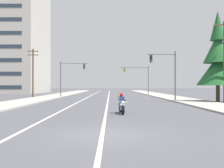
{
  "coord_description": "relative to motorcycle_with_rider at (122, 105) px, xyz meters",
  "views": [
    {
      "loc": [
        0.2,
        -10.98,
        1.97
      ],
      "look_at": [
        0.4,
        23.27,
        2.18
      ],
      "focal_mm": 43.35,
      "sensor_mm": 36.0,
      "label": 1
    }
  ],
  "objects": [
    {
      "name": "ground_plane",
      "position": [
        -1.0,
        -8.09,
        -0.59
      ],
      "size": [
        400.0,
        400.0,
        0.0
      ],
      "primitive_type": "plane",
      "color": "#47474C"
    },
    {
      "name": "lane_stripe_center",
      "position": [
        -1.13,
        36.91,
        -0.58
      ],
      "size": [
        0.16,
        100.0,
        0.01
      ],
      "primitive_type": "cube",
      "color": "beige",
      "rests_on": "ground"
    },
    {
      "name": "lane_stripe_left",
      "position": [
        -4.64,
        36.91,
        -0.58
      ],
      "size": [
        0.16,
        100.0,
        0.01
      ],
      "primitive_type": "cube",
      "color": "beige",
      "rests_on": "ground"
    },
    {
      "name": "sidewalk_kerb_right",
      "position": [
        9.09,
        31.91,
        -0.52
      ],
      "size": [
        4.4,
        110.0,
        0.14
      ],
      "primitive_type": "cube",
      "color": "#9E998E",
      "rests_on": "ground"
    },
    {
      "name": "sidewalk_kerb_left",
      "position": [
        -11.09,
        31.91,
        -0.52
      ],
      "size": [
        4.4,
        110.0,
        0.14
      ],
      "primitive_type": "cube",
      "color": "#9E998E",
      "rests_on": "ground"
    },
    {
      "name": "motorcycle_with_rider",
      "position": [
        0.0,
        0.0,
        0.0
      ],
      "size": [
        0.7,
        2.19,
        1.46
      ],
      "color": "black",
      "rests_on": "ground"
    },
    {
      "name": "traffic_signal_near_right",
      "position": [
        6.21,
        14.13,
        3.43
      ],
      "size": [
        3.63,
        0.46,
        6.2
      ],
      "color": "#56565B",
      "rests_on": "ground"
    },
    {
      "name": "traffic_signal_near_left",
      "position": [
        -8.04,
        27.81,
        3.51
      ],
      "size": [
        4.83,
        0.6,
        6.2
      ],
      "color": "#56565B",
      "rests_on": "ground"
    },
    {
      "name": "traffic_signal_mid_right",
      "position": [
        5.49,
        38.4,
        3.58
      ],
      "size": [
        6.06,
        0.56,
        6.2
      ],
      "color": "#56565B",
      "rests_on": "ground"
    },
    {
      "name": "utility_pole_right_near",
      "position": [
        11.84,
        10.75,
        4.21
      ],
      "size": [
        2.37,
        0.26,
        9.14
      ],
      "color": "brown",
      "rests_on": "ground"
    },
    {
      "name": "utility_pole_left_near",
      "position": [
        -14.21,
        27.71,
        3.9
      ],
      "size": [
        1.9,
        0.26,
        8.33
      ],
      "color": "#4C3828",
      "rests_on": "ground"
    },
    {
      "name": "conifer_tree_right_verge_near",
      "position": [
        11.92,
        12.78,
        4.4
      ],
      "size": [
        4.94,
        4.94,
        10.87
      ],
      "color": "#423023",
      "rests_on": "ground"
    }
  ]
}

